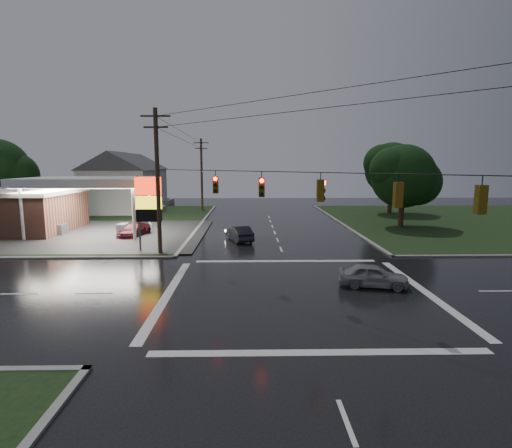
{
  "coord_description": "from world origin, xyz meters",
  "views": [
    {
      "loc": [
        -2.64,
        -20.85,
        6.94
      ],
      "look_at": [
        -2.16,
        5.07,
        3.0
      ],
      "focal_mm": 28.0,
      "sensor_mm": 36.0,
      "label": 1
    }
  ],
  "objects_px": {
    "pylon_sign": "(149,201)",
    "car_north": "(239,233)",
    "car_pump": "(134,230)",
    "tree_ne_near": "(404,176)",
    "tree_ne_far": "(393,169)",
    "house_far": "(136,178)",
    "gas_station": "(21,207)",
    "car_crossing": "(373,276)",
    "house_near": "(119,182)",
    "utility_pole_nw": "(158,180)",
    "utility_pole_n": "(202,174)"
  },
  "relations": [
    {
      "from": "pylon_sign",
      "to": "car_north",
      "type": "relative_size",
      "value": 1.41
    },
    {
      "from": "pylon_sign",
      "to": "car_pump",
      "type": "bearing_deg",
      "value": 115.43
    },
    {
      "from": "pylon_sign",
      "to": "tree_ne_near",
      "type": "relative_size",
      "value": 0.67
    },
    {
      "from": "car_north",
      "to": "tree_ne_far",
      "type": "bearing_deg",
      "value": -155.26
    },
    {
      "from": "pylon_sign",
      "to": "car_pump",
      "type": "xyz_separation_m",
      "value": [
        -3.15,
        6.62,
        -3.38
      ]
    },
    {
      "from": "house_far",
      "to": "tree_ne_far",
      "type": "bearing_deg",
      "value": -19.71
    },
    {
      "from": "gas_station",
      "to": "car_pump",
      "type": "height_order",
      "value": "gas_station"
    },
    {
      "from": "tree_ne_near",
      "to": "car_north",
      "type": "height_order",
      "value": "tree_ne_near"
    },
    {
      "from": "car_north",
      "to": "tree_ne_near",
      "type": "bearing_deg",
      "value": -175.8
    },
    {
      "from": "tree_ne_near",
      "to": "car_crossing",
      "type": "distance_m",
      "value": 23.74
    },
    {
      "from": "tree_ne_far",
      "to": "house_near",
      "type": "bearing_deg",
      "value": 176.99
    },
    {
      "from": "pylon_sign",
      "to": "utility_pole_nw",
      "type": "bearing_deg",
      "value": -45.0
    },
    {
      "from": "utility_pole_n",
      "to": "car_north",
      "type": "distance_m",
      "value": 24.57
    },
    {
      "from": "tree_ne_far",
      "to": "car_crossing",
      "type": "distance_m",
      "value": 35.89
    },
    {
      "from": "gas_station",
      "to": "pylon_sign",
      "type": "height_order",
      "value": "pylon_sign"
    },
    {
      "from": "pylon_sign",
      "to": "car_north",
      "type": "distance_m",
      "value": 8.79
    },
    {
      "from": "tree_ne_near",
      "to": "utility_pole_n",
      "type": "bearing_deg",
      "value": 145.9
    },
    {
      "from": "house_far",
      "to": "car_pump",
      "type": "height_order",
      "value": "house_far"
    },
    {
      "from": "gas_station",
      "to": "tree_ne_near",
      "type": "bearing_deg",
      "value": 3.3
    },
    {
      "from": "car_pump",
      "to": "car_north",
      "type": "bearing_deg",
      "value": 0.1
    },
    {
      "from": "pylon_sign",
      "to": "tree_ne_far",
      "type": "relative_size",
      "value": 0.61
    },
    {
      "from": "house_near",
      "to": "car_pump",
      "type": "height_order",
      "value": "house_near"
    },
    {
      "from": "utility_pole_n",
      "to": "utility_pole_nw",
      "type": "bearing_deg",
      "value": -90.0
    },
    {
      "from": "utility_pole_n",
      "to": "house_near",
      "type": "xyz_separation_m",
      "value": [
        -11.45,
        -2.0,
        -1.06
      ]
    },
    {
      "from": "gas_station",
      "to": "car_north",
      "type": "xyz_separation_m",
      "value": [
        22.18,
        -5.04,
        -1.85
      ]
    },
    {
      "from": "utility_pole_nw",
      "to": "car_pump",
      "type": "xyz_separation_m",
      "value": [
        -4.15,
        7.62,
        -5.09
      ]
    },
    {
      "from": "house_far",
      "to": "car_crossing",
      "type": "relative_size",
      "value": 2.88
    },
    {
      "from": "pylon_sign",
      "to": "tree_ne_far",
      "type": "distance_m",
      "value": 36.35
    },
    {
      "from": "car_pump",
      "to": "house_near",
      "type": "bearing_deg",
      "value": 124.87
    },
    {
      "from": "gas_station",
      "to": "utility_pole_nw",
      "type": "distance_m",
      "value": 19.38
    },
    {
      "from": "house_near",
      "to": "pylon_sign",
      "type": "bearing_deg",
      "value": -67.72
    },
    {
      "from": "utility_pole_nw",
      "to": "car_pump",
      "type": "bearing_deg",
      "value": 118.56
    },
    {
      "from": "gas_station",
      "to": "utility_pole_n",
      "type": "xyz_separation_m",
      "value": [
        16.18,
        18.3,
        2.92
      ]
    },
    {
      "from": "utility_pole_n",
      "to": "house_near",
      "type": "distance_m",
      "value": 11.67
    },
    {
      "from": "pylon_sign",
      "to": "tree_ne_far",
      "type": "bearing_deg",
      "value": 40.35
    },
    {
      "from": "house_near",
      "to": "car_north",
      "type": "bearing_deg",
      "value": -50.72
    },
    {
      "from": "utility_pole_nw",
      "to": "house_near",
      "type": "xyz_separation_m",
      "value": [
        -11.45,
        26.5,
        -1.32
      ]
    },
    {
      "from": "utility_pole_n",
      "to": "tree_ne_near",
      "type": "distance_m",
      "value": 28.55
    },
    {
      "from": "pylon_sign",
      "to": "utility_pole_nw",
      "type": "distance_m",
      "value": 2.22
    },
    {
      "from": "pylon_sign",
      "to": "tree_ne_far",
      "type": "height_order",
      "value": "tree_ne_far"
    },
    {
      "from": "tree_ne_far",
      "to": "car_north",
      "type": "bearing_deg",
      "value": -136.88
    },
    {
      "from": "gas_station",
      "to": "utility_pole_n",
      "type": "relative_size",
      "value": 2.5
    },
    {
      "from": "house_far",
      "to": "car_crossing",
      "type": "xyz_separation_m",
      "value": [
        26.37,
        -47.1,
        -3.75
      ]
    },
    {
      "from": "house_far",
      "to": "car_crossing",
      "type": "height_order",
      "value": "house_far"
    },
    {
      "from": "tree_ne_near",
      "to": "utility_pole_nw",
      "type": "bearing_deg",
      "value": -152.14
    },
    {
      "from": "tree_ne_far",
      "to": "gas_station",
      "type": "bearing_deg",
      "value": -161.54
    },
    {
      "from": "gas_station",
      "to": "car_pump",
      "type": "xyz_separation_m",
      "value": [
        12.03,
        -2.58,
        -1.92
      ]
    },
    {
      "from": "tree_ne_far",
      "to": "car_crossing",
      "type": "height_order",
      "value": "tree_ne_far"
    },
    {
      "from": "utility_pole_n",
      "to": "car_pump",
      "type": "distance_m",
      "value": 21.83
    },
    {
      "from": "utility_pole_nw",
      "to": "tree_ne_near",
      "type": "relative_size",
      "value": 1.22
    }
  ]
}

